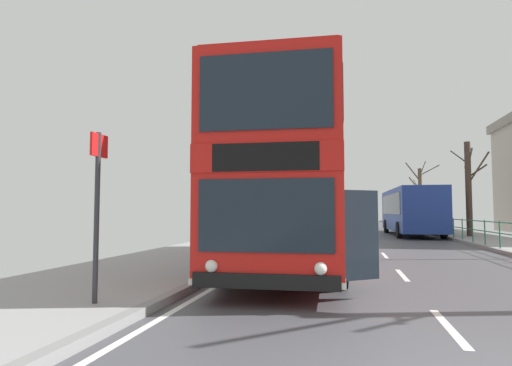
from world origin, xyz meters
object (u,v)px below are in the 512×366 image
Objects in this scene: background_bus_far_lane at (411,210)px; bare_tree_far_02 at (420,195)px; bare_tree_far_01 at (469,186)px; bus_stop_sign_near at (97,197)px; double_decker_bus_main at (295,185)px.

background_bus_far_lane is 12.81m from bare_tree_far_02.
bare_tree_far_02 is at bearing 90.69° from bare_tree_far_01.
bus_stop_sign_near is at bearing -106.36° from bare_tree_far_02.
double_decker_bus_main reaches higher than background_bus_far_lane.
bus_stop_sign_near is 0.44× the size of bare_tree_far_02.
bare_tree_far_01 is 0.90× the size of bare_tree_far_02.
double_decker_bus_main is 16.85m from bare_tree_far_01.
bus_stop_sign_near is at bearing -108.64° from background_bus_far_lane.
background_bus_far_lane reaches higher than bus_stop_sign_near.
bare_tree_far_01 is (8.37, 14.60, 0.71)m from double_decker_bus_main.
double_decker_bus_main reaches higher than bus_stop_sign_near.
bus_stop_sign_near is 37.55m from bare_tree_far_02.
bare_tree_far_02 is (2.62, 12.45, 1.46)m from background_bus_far_lane.
double_decker_bus_main is at bearing 68.38° from bus_stop_sign_near.
background_bus_far_lane is at bearing -101.90° from bare_tree_far_02.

